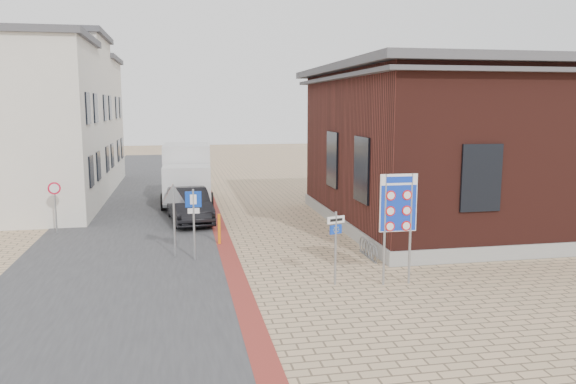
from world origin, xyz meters
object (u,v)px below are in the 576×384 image
object	(u,v)px
parking_sign	(194,212)
essen_sign	(336,237)
sedan	(189,205)
bollard	(219,229)
box_truck	(187,174)
border_sign	(398,205)

from	to	relation	value
parking_sign	essen_sign	bearing A→B (deg)	-39.45
sedan	bollard	distance (m)	4.48
box_truck	parking_sign	bearing A→B (deg)	-88.58
box_truck	border_sign	xyz separation A→B (m)	(5.69, -14.94, 0.73)
border_sign	sedan	bearing A→B (deg)	119.86
sedan	bollard	xyz separation A→B (m)	(1.01, -4.36, -0.18)
sedan	parking_sign	xyz separation A→B (m)	(0.04, -6.40, 0.88)
border_sign	parking_sign	world-z (taller)	border_sign
essen_sign	parking_sign	world-z (taller)	parking_sign
border_sign	parking_sign	distance (m)	6.77
essen_sign	parking_sign	size ratio (longest dim) A/B	0.89
sedan	box_truck	xyz separation A→B (m)	(0.00, 4.87, 0.84)
parking_sign	bollard	bearing A→B (deg)	66.23
border_sign	essen_sign	world-z (taller)	border_sign
sedan	essen_sign	world-z (taller)	essen_sign
essen_sign	bollard	xyz separation A→B (m)	(-2.93, 5.43, -0.82)
parking_sign	border_sign	bearing A→B (deg)	-31.48
box_truck	essen_sign	bearing A→B (deg)	-73.75
box_truck	essen_sign	distance (m)	15.18
border_sign	bollard	xyz separation A→B (m)	(-4.68, 5.72, -1.75)
bollard	parking_sign	bearing A→B (deg)	-115.30
box_truck	essen_sign	xyz separation A→B (m)	(3.94, -14.66, -0.20)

